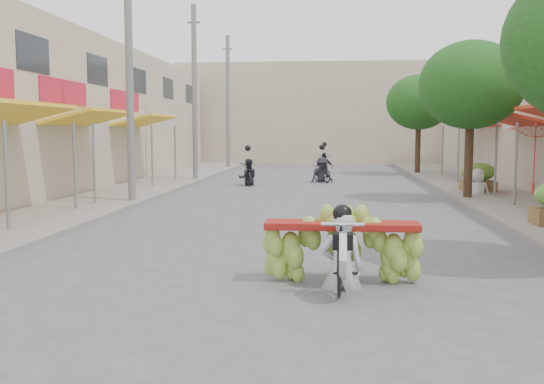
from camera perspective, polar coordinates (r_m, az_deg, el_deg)
The scene contains 16 objects.
ground at distance 7.01m, azimuth -2.06°, elevation -13.44°, with size 120.00×120.00×0.00m, color #5C5D62.
sidewalk_left at distance 23.06m, azimuth -14.40°, elevation 0.00°, with size 4.00×60.00×0.12m, color gray.
sidewalk_right at distance 22.51m, azimuth 21.35°, elevation -0.35°, with size 4.00×60.00×0.12m, color gray.
far_building at distance 44.58m, azimuth 4.53°, elevation 7.29°, with size 20.00×6.00×7.00m, color #BEAF96.
utility_pole_mid at distance 19.67m, azimuth -13.27°, elevation 10.64°, with size 0.60×0.24×8.00m.
utility_pole_far at distance 28.32m, azimuth -7.30°, elevation 9.21°, with size 0.60×0.24×8.00m.
utility_pole_back at distance 37.13m, azimuth -4.16°, elevation 8.41°, with size 0.60×0.24×8.00m.
street_tree_mid at distance 21.09m, azimuth 18.22°, elevation 9.51°, with size 3.40×3.40×5.25m.
street_tree_far at distance 32.90m, azimuth 13.66°, elevation 8.19°, with size 3.40×3.40×5.25m.
produce_crate_far at distance 23.22m, azimuth 18.85°, elevation 1.53°, with size 1.20×0.88×1.16m.
banana_motorbike at distance 9.04m, azimuth 6.58°, elevation -4.47°, with size 2.32×1.92×2.11m.
market_umbrella at distance 17.26m, azimuth 23.70°, elevation 6.17°, with size 2.50×2.50×1.94m.
pedestrian at distance 22.32m, azimuth 18.86°, elevation 2.12°, with size 0.88×0.53×1.77m.
bg_motorbike_a at distance 25.71m, azimuth -2.29°, elevation 2.27°, with size 0.98×1.75×1.95m.
bg_motorbike_b at distance 27.26m, azimuth 4.72°, elevation 2.71°, with size 1.19×1.64×1.95m.
bg_motorbike_c at distance 33.22m, azimuth 4.95°, elevation 3.12°, with size 0.98×1.73×1.95m.
Camera 1 is at (0.89, -6.55, 2.30)m, focal length 40.00 mm.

